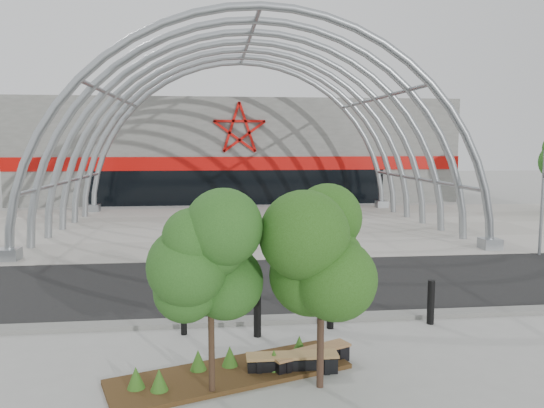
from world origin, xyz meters
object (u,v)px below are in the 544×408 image
bench_0 (292,364)px  bollard_2 (322,301)px  signal_pole (542,201)px  street_tree_0 (210,258)px  bench_1 (311,358)px  street_tree_1 (322,240)px

bench_0 → bollard_2: (1.29, 3.32, 0.26)m
signal_pole → street_tree_0: bearing=-141.2°
bollard_2 → bench_1: bearing=-105.6°
bench_0 → bench_1: bench_0 is taller
street_tree_0 → bollard_2: 5.48m
signal_pole → bench_0: bearing=-139.7°
street_tree_0 → bench_1: bearing=26.6°
bollard_2 → bench_0: bearing=-111.3°
bench_1 → bollard_2: size_ratio=2.03×
signal_pole → street_tree_1: (-11.42, -10.72, 0.58)m
signal_pole → bench_1: 15.21m
street_tree_1 → bollard_2: (0.86, 4.00, -2.40)m
street_tree_1 → bench_1: size_ratio=2.19×
street_tree_0 → bollard_2: (2.91, 4.13, -2.13)m
street_tree_1 → street_tree_0: bearing=-176.6°
bench_0 → bollard_2: 3.57m
bench_1 → signal_pole: bearing=40.7°
bench_1 → bench_0: bearing=-152.9°
signal_pole → bench_1: bearing=-139.3°
bench_0 → bollard_2: bearing=68.7°
signal_pole → bench_1: (-11.42, -9.82, -2.08)m
street_tree_0 → street_tree_1: bearing=3.4°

